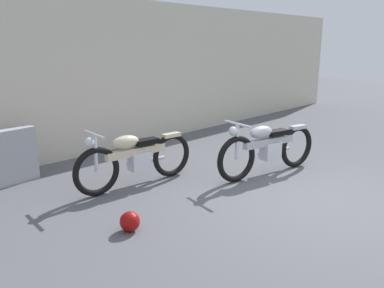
% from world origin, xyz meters
% --- Properties ---
extents(ground_plane, '(40.00, 40.00, 0.00)m').
position_xyz_m(ground_plane, '(0.00, 0.00, 0.00)').
color(ground_plane, '#56565B').
extents(building_wall, '(18.00, 0.30, 3.08)m').
position_xyz_m(building_wall, '(0.00, 4.48, 1.54)').
color(building_wall, beige).
rests_on(building_wall, ground_plane).
extents(stone_marker, '(0.72, 0.28, 0.88)m').
position_xyz_m(stone_marker, '(-2.59, 3.76, 0.44)').
color(stone_marker, '#9E9EA3').
rests_on(stone_marker, ground_plane).
extents(helmet, '(0.25, 0.25, 0.25)m').
position_xyz_m(helmet, '(-2.38, 1.06, 0.12)').
color(helmet, maroon).
rests_on(helmet, ground_plane).
extents(motorcycle_cream, '(2.11, 0.59, 0.95)m').
position_xyz_m(motorcycle_cream, '(-1.34, 2.24, 0.46)').
color(motorcycle_cream, black).
rests_on(motorcycle_cream, ground_plane).
extents(motorcycle_silver, '(2.15, 0.73, 0.98)m').
position_xyz_m(motorcycle_silver, '(0.56, 1.06, 0.47)').
color(motorcycle_silver, black).
rests_on(motorcycle_silver, ground_plane).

